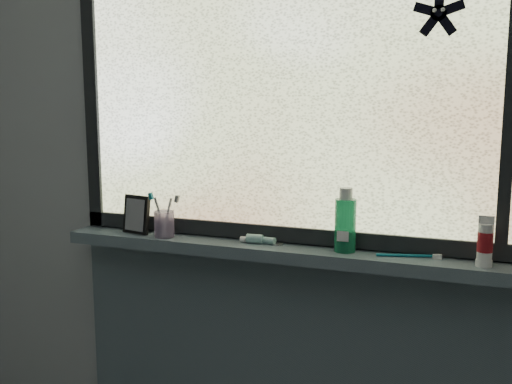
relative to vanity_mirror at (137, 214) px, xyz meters
The scene contains 13 objects.
wall_back 0.60m from the vanity_mirror, ahead, with size 3.00×0.01×2.50m, color #9EA3A8.
windowsill 0.58m from the vanity_mirror, ahead, with size 1.62×0.14×0.04m, color #4D5D67.
window_pane 0.73m from the vanity_mirror, ahead, with size 1.50×0.01×1.00m, color silver.
frame_bottom 0.58m from the vanity_mirror, ahead, with size 1.60×0.03×0.05m, color black.
frame_left 0.49m from the vanity_mirror, 165.84° to the left, with size 0.05×0.03×1.10m, color black.
frame_mullion 1.26m from the vanity_mirror, ahead, with size 0.04×0.03×1.00m, color black.
starfish_sticker 1.16m from the vanity_mirror, ahead, with size 0.15×0.02×0.15m, color black, non-canonical shape.
vanity_mirror is the anchor object (origin of this frame).
toothpaste_tube 0.46m from the vanity_mirror, ahead, with size 0.17×0.04×0.03m, color silver, non-canonical shape.
toothbrush_cup 0.12m from the vanity_mirror, ahead, with size 0.07×0.07×0.09m, color #BA9ED2.
toothbrush_lying 0.92m from the vanity_mirror, ahead, with size 0.20×0.02×0.01m, color #0D657A, non-canonical shape.
mouthwash_bottle 0.74m from the vanity_mirror, ahead, with size 0.07×0.07×0.16m, color #1C955D.
cream_tube 1.13m from the vanity_mirror, ahead, with size 0.04×0.04×0.10m, color silver.
Camera 1 is at (0.50, -0.45, 1.47)m, focal length 40.00 mm.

